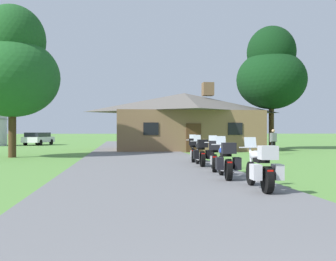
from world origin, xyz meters
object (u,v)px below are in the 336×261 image
Objects in this scene: motorcycle_black_fourth_in_row at (201,153)px; parked_white_suv_far_left at (38,138)px; tree_left_near at (12,66)px; motorcycle_blue_second_in_row at (226,161)px; tree_right_of_lodge at (271,72)px; bystander_gray_shirt_near_lodge at (273,140)px; motorcycle_white_farthest_in_row at (193,150)px; motorcycle_silver_nearest_to_camera at (261,168)px; motorcycle_white_third_in_row at (214,156)px.

motorcycle_black_fourth_in_row is 0.43× the size of parked_white_suv_far_left.
parked_white_suv_far_left is at bearing 97.59° from tree_left_near.
tree_right_of_lodge is at bearing 70.85° from motorcycle_blue_second_in_row.
motorcycle_black_fourth_in_row is at bearing -37.61° from tree_left_near.
motorcycle_blue_second_in_row is 1.25× the size of bystander_gray_shirt_near_lodge.
motorcycle_white_farthest_in_row is 17.40m from tree_right_of_lodge.
motorcycle_black_fourth_in_row is 0.20× the size of tree_right_of_lodge.
motorcycle_black_fourth_in_row is (-0.07, 7.04, 0.00)m from motorcycle_silver_nearest_to_camera.
motorcycle_silver_nearest_to_camera is 25.45m from tree_right_of_lodge.
parked_white_suv_far_left reaches higher than motorcycle_white_farthest_in_row.
motorcycle_blue_second_in_row is 0.20× the size of tree_right_of_lodge.
motorcycle_white_third_in_row is 4.50m from motorcycle_white_farthest_in_row.
motorcycle_black_fourth_in_row is (0.14, 4.54, 0.00)m from motorcycle_blue_second_in_row.
motorcycle_black_fourth_in_row is 13.05m from tree_left_near.
motorcycle_white_third_in_row is 1.24× the size of bystander_gray_shirt_near_lodge.
tree_right_of_lodge reaches higher than motorcycle_white_third_in_row.
motorcycle_silver_nearest_to_camera is 4.97m from motorcycle_white_third_in_row.
bystander_gray_shirt_near_lodge is 9.81m from tree_right_of_lodge.
bystander_gray_shirt_near_lodge reaches higher than motorcycle_black_fourth_in_row.
motorcycle_silver_nearest_to_camera is 1.25× the size of bystander_gray_shirt_near_lodge.
motorcycle_blue_second_in_row is 14.57m from bystander_gray_shirt_near_lodge.
motorcycle_white_third_in_row is at bearing -54.50° from parked_white_suv_far_left.
motorcycle_white_farthest_in_row is (0.26, 6.97, 0.01)m from motorcycle_blue_second_in_row.
tree_left_near reaches higher than parked_white_suv_far_left.
bystander_gray_shirt_near_lodge is 0.16× the size of tree_right_of_lodge.
motorcycle_silver_nearest_to_camera is 9.47m from motorcycle_white_farthest_in_row.
motorcycle_white_farthest_in_row is (0.12, 2.43, 0.01)m from motorcycle_black_fourth_in_row.
tree_left_near is (-9.64, 7.43, 4.70)m from motorcycle_black_fourth_in_row.
motorcycle_silver_nearest_to_camera is at bearing -81.06° from motorcycle_white_farthest_in_row.
parked_white_suv_far_left is (-12.55, 30.81, 0.16)m from motorcycle_white_third_in_row.
motorcycle_black_fourth_in_row is 19.40m from tree_right_of_lodge.
motorcycle_white_third_in_row is (0.00, 4.97, 0.01)m from motorcycle_silver_nearest_to_camera.
bystander_gray_shirt_near_lodge reaches higher than motorcycle_white_third_in_row.
tree_left_near is at bearing 167.04° from bystander_gray_shirt_near_lodge.
parked_white_suv_far_left is (-12.48, 28.74, 0.17)m from motorcycle_black_fourth_in_row.
tree_left_near is 0.85× the size of tree_right_of_lodge.
tree_right_of_lodge reaches higher than motorcycle_white_farthest_in_row.
motorcycle_white_farthest_in_row is at bearing -51.08° from parked_white_suv_far_left.
bystander_gray_shirt_near_lodge is (6.49, 10.46, 0.31)m from motorcycle_white_third_in_row.
parked_white_suv_far_left is at bearing 116.24° from motorcycle_blue_second_in_row.
bystander_gray_shirt_near_lodge is at bearing 68.48° from motorcycle_blue_second_in_row.
motorcycle_blue_second_in_row and motorcycle_white_third_in_row have the same top height.
motorcycle_silver_nearest_to_camera and motorcycle_blue_second_in_row have the same top height.
motorcycle_black_fourth_in_row is 10.66m from bystander_gray_shirt_near_lodge.
motorcycle_white_third_in_row is 33.27m from parked_white_suv_far_left.
tree_right_of_lodge is at bearing 73.56° from motorcycle_white_third_in_row.
motorcycle_blue_second_in_row is at bearing -115.05° from tree_right_of_lodge.
motorcycle_white_third_in_row is 12.32m from bystander_gray_shirt_near_lodge.
motorcycle_silver_nearest_to_camera is 1.00× the size of motorcycle_black_fourth_in_row.
motorcycle_silver_nearest_to_camera is 0.23× the size of tree_left_near.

